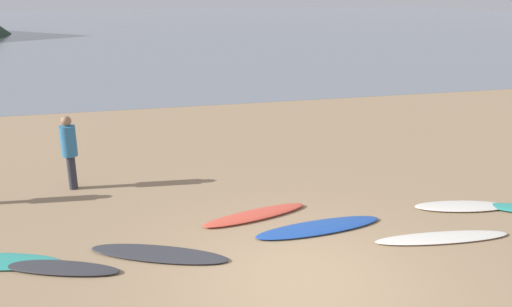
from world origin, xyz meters
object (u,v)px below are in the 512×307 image
surfboard_4 (319,227)px  surfboard_3 (255,215)px  surfboard_2 (159,254)px  person_0 (69,147)px  surfboard_5 (442,238)px  surfboard_6 (461,206)px  surfboard_1 (59,268)px

surfboard_4 → surfboard_3: bearing=135.9°
surfboard_2 → surfboard_3: bearing=53.8°
surfboard_2 → surfboard_3: (1.98, 1.10, 0.01)m
person_0 → surfboard_5: bearing=156.3°
surfboard_2 → surfboard_3: size_ratio=1.08×
person_0 → surfboard_6: bearing=167.3°
surfboard_2 → surfboard_5: size_ratio=0.96×
surfboard_3 → surfboard_6: (4.26, -0.63, -0.01)m
surfboard_3 → surfboard_5: 3.54m
surfboard_2 → surfboard_4: surfboard_4 is taller
surfboard_5 → surfboard_6: size_ratio=1.31×
surfboard_1 → surfboard_5: size_ratio=0.81×
surfboard_1 → surfboard_3: size_ratio=0.91×
surfboard_1 → surfboard_4: (4.63, 0.34, -0.00)m
surfboard_3 → surfboard_4: surfboard_3 is taller
surfboard_2 → surfboard_4: size_ratio=0.96×
surfboard_4 → surfboard_5: (2.03, -0.94, -0.00)m
surfboard_1 → surfboard_6: bearing=25.2°
surfboard_3 → surfboard_4: 1.33m
surfboard_3 → surfboard_2: bearing=-164.9°
surfboard_4 → person_0: 5.82m
surfboard_2 → person_0: bearing=139.3°
surfboard_1 → surfboard_5: (6.65, -0.60, -0.00)m
person_0 → surfboard_3: bearing=154.3°
surfboard_4 → surfboard_5: bearing=-30.3°
surfboard_2 → surfboard_4: 3.03m
surfboard_1 → surfboard_5: bearing=16.0°
surfboard_3 → person_0: person_0 is taller
surfboard_1 → surfboard_2: bearing=23.7°
surfboard_2 → surfboard_5: surfboard_2 is taller
surfboard_2 → person_0: 4.08m
surfboard_3 → surfboard_1: bearing=-175.9°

